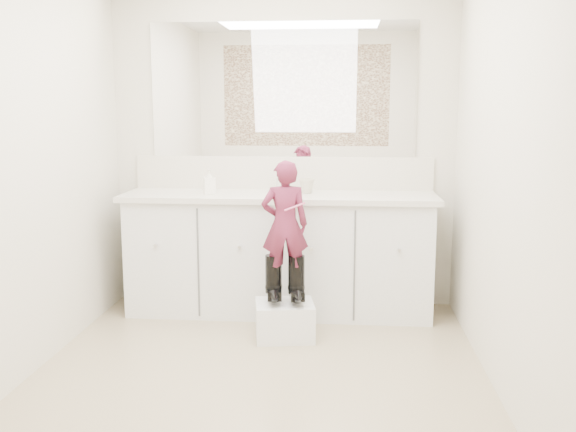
{
  "coord_description": "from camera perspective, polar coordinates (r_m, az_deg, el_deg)",
  "views": [
    {
      "loc": [
        0.47,
        -3.39,
        1.51
      ],
      "look_at": [
        0.1,
        0.83,
        0.79
      ],
      "focal_mm": 40.0,
      "sensor_mm": 36.0,
      "label": 1
    }
  ],
  "objects": [
    {
      "name": "wall_front",
      "position": [
        1.97,
        -8.76,
        0.52
      ],
      "size": [
        2.6,
        0.0,
        2.6
      ],
      "primitive_type": "plane",
      "rotation": [
        -1.57,
        0.0,
        0.0
      ],
      "color": "beige",
      "rests_on": "floor"
    },
    {
      "name": "vanity_cabinet",
      "position": [
        4.76,
        -0.76,
        -3.54
      ],
      "size": [
        2.2,
        0.55,
        0.85
      ],
      "primitive_type": "cube",
      "color": "silver",
      "rests_on": "floor"
    },
    {
      "name": "backsplash",
      "position": [
        4.92,
        -0.47,
        3.85
      ],
      "size": [
        2.28,
        0.03,
        0.25
      ],
      "primitive_type": "cube",
      "color": "beige",
      "rests_on": "countertop"
    },
    {
      "name": "wall_right",
      "position": [
        3.51,
        18.77,
        4.05
      ],
      "size": [
        0.0,
        3.0,
        3.0
      ],
      "primitive_type": "plane",
      "rotation": [
        1.57,
        0.0,
        -1.57
      ],
      "color": "beige",
      "rests_on": "floor"
    },
    {
      "name": "boot_right",
      "position": [
        4.22,
        0.74,
        -5.63
      ],
      "size": [
        0.15,
        0.23,
        0.31
      ],
      "primitive_type": null,
      "rotation": [
        0.0,
        0.0,
        0.16
      ],
      "color": "black",
      "rests_on": "step_stool"
    },
    {
      "name": "dot_panel",
      "position": [
        1.96,
        -9.03,
        13.65
      ],
      "size": [
        2.0,
        0.01,
        1.2
      ],
      "primitive_type": "cube",
      "color": "#472819",
      "rests_on": "wall_front"
    },
    {
      "name": "countertop",
      "position": [
        4.67,
        -0.79,
        1.74
      ],
      "size": [
        2.28,
        0.58,
        0.04
      ],
      "primitive_type": "cube",
      "color": "beige",
      "rests_on": "vanity_cabinet"
    },
    {
      "name": "mirror",
      "position": [
        4.9,
        -0.48,
        11.14
      ],
      "size": [
        2.0,
        0.02,
        1.0
      ],
      "primitive_type": "cube",
      "color": "white",
      "rests_on": "wall_back"
    },
    {
      "name": "soap_bottle",
      "position": [
        4.69,
        -7.02,
        3.06
      ],
      "size": [
        0.11,
        0.11,
        0.18
      ],
      "primitive_type": "imported",
      "rotation": [
        0.0,
        0.0,
        0.38
      ],
      "color": "white",
      "rests_on": "countertop"
    },
    {
      "name": "cup",
      "position": [
        4.7,
        1.68,
        2.69
      ],
      "size": [
        0.15,
        0.15,
        0.11
      ],
      "primitive_type": "imported",
      "rotation": [
        0.0,
        0.0,
        0.42
      ],
      "color": "#C1B79A",
      "rests_on": "countertop"
    },
    {
      "name": "toothbrush",
      "position": [
        4.04,
        0.6,
        0.83
      ],
      "size": [
        0.14,
        0.03,
        0.06
      ],
      "primitive_type": "cylinder",
      "rotation": [
        0.0,
        1.22,
        0.16
      ],
      "color": "#EE5C8E",
      "rests_on": "toddler"
    },
    {
      "name": "step_stool",
      "position": [
        4.29,
        -0.3,
        -9.25
      ],
      "size": [
        0.42,
        0.37,
        0.24
      ],
      "primitive_type": "cube",
      "rotation": [
        0.0,
        0.0,
        0.16
      ],
      "color": "white",
      "rests_on": "floor"
    },
    {
      "name": "floor",
      "position": [
        3.74,
        -2.68,
        -14.18
      ],
      "size": [
        3.0,
        3.0,
        0.0
      ],
      "primitive_type": "plane",
      "color": "#987D64",
      "rests_on": "ground"
    },
    {
      "name": "wall_back",
      "position": [
        4.92,
        -0.46,
        6.01
      ],
      "size": [
        2.6,
        0.0,
        2.6
      ],
      "primitive_type": "plane",
      "rotation": [
        1.57,
        0.0,
        0.0
      ],
      "color": "beige",
      "rests_on": "floor"
    },
    {
      "name": "faucet",
      "position": [
        4.82,
        -0.59,
        2.83
      ],
      "size": [
        0.08,
        0.08,
        0.1
      ],
      "primitive_type": "cylinder",
      "color": "silver",
      "rests_on": "countertop"
    },
    {
      "name": "toddler",
      "position": [
        4.15,
        -0.28,
        -0.78
      ],
      "size": [
        0.33,
        0.25,
        0.84
      ],
      "primitive_type": "imported",
      "rotation": [
        0.0,
        0.0,
        3.3
      ],
      "color": "#A23256",
      "rests_on": "step_stool"
    },
    {
      "name": "boot_left",
      "position": [
        4.24,
        -1.29,
        -5.58
      ],
      "size": [
        0.15,
        0.23,
        0.31
      ],
      "primitive_type": null,
      "rotation": [
        0.0,
        0.0,
        0.16
      ],
      "color": "black",
      "rests_on": "step_stool"
    },
    {
      "name": "wall_left",
      "position": [
        3.84,
        -22.51,
        4.27
      ],
      "size": [
        0.0,
        3.0,
        3.0
      ],
      "primitive_type": "plane",
      "rotation": [
        1.57,
        0.0,
        1.57
      ],
      "color": "beige",
      "rests_on": "floor"
    }
  ]
}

